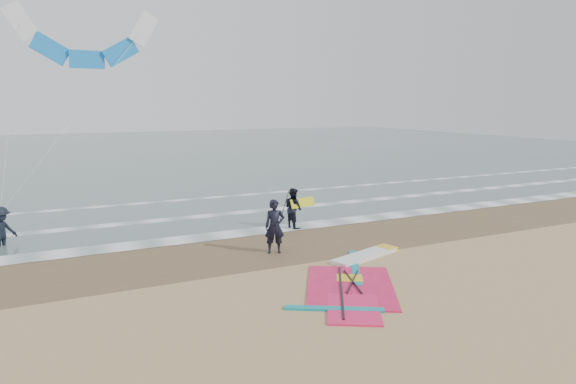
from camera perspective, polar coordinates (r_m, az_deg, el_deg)
name	(u,v)px	position (r m, az deg, el deg)	size (l,w,h in m)	color
ground	(394,293)	(15.12, 11.71, -10.93)	(120.00, 120.00, 0.00)	tan
sea_water	(127,151)	(60.01, -17.43, 4.33)	(120.00, 80.00, 0.02)	#47605E
wet_sand_band	(298,242)	(19.96, 1.14, -5.58)	(120.00, 5.00, 0.01)	brown
foam_waterline	(255,219)	(23.87, -3.71, -2.96)	(120.00, 9.15, 0.02)	white
windsurf_rig	(357,277)	(16.11, 7.64, -9.35)	(6.09, 5.77, 0.15)	white
person_standing	(275,227)	(18.32, -1.49, -3.86)	(0.71, 0.47, 1.95)	black
person_walking	(293,208)	(21.96, 0.58, -1.81)	(0.85, 0.66, 1.75)	black
person_wading	(1,222)	(21.90, -29.28, -2.96)	(1.21, 0.70, 1.87)	black
held_pole	(282,213)	(18.34, -0.64, -2.38)	(0.17, 0.86, 1.82)	black
carried_kiteboard	(303,202)	(22.00, 1.63, -1.17)	(1.30, 0.51, 0.39)	yellow
surf_kite	(86,43)	(26.37, -21.57, 15.18)	(7.20, 4.90, 8.46)	white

